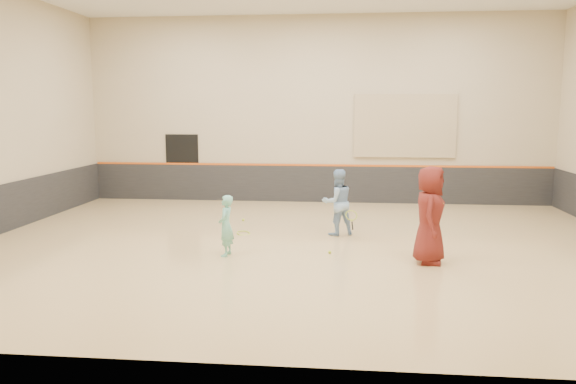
# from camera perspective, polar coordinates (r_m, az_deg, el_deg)

# --- Properties ---
(room) EXTENTS (15.04, 12.04, 6.22)m
(room) POSITION_cam_1_polar(r_m,az_deg,el_deg) (12.50, 1.54, -1.82)
(room) COLOR tan
(room) RESTS_ON ground
(wainscot_back) EXTENTS (14.90, 0.04, 1.20)m
(wainscot_back) POSITION_cam_1_polar(r_m,az_deg,el_deg) (18.42, 2.92, 0.83)
(wainscot_back) COLOR #232326
(wainscot_back) RESTS_ON floor
(accent_stripe) EXTENTS (14.90, 0.03, 0.06)m
(accent_stripe) POSITION_cam_1_polar(r_m,az_deg,el_deg) (18.34, 2.93, 2.75)
(accent_stripe) COLOR #D85914
(accent_stripe) RESTS_ON wall_back
(acoustic_panel) EXTENTS (3.20, 0.08, 2.00)m
(acoustic_panel) POSITION_cam_1_polar(r_m,az_deg,el_deg) (18.33, 11.79, 6.59)
(acoustic_panel) COLOR tan
(acoustic_panel) RESTS_ON wall_back
(doorway) EXTENTS (1.10, 0.05, 2.20)m
(doorway) POSITION_cam_1_polar(r_m,az_deg,el_deg) (19.13, -10.67, 2.49)
(doorway) COLOR black
(doorway) RESTS_ON floor
(girl) EXTENTS (0.33, 0.48, 1.28)m
(girl) POSITION_cam_1_polar(r_m,az_deg,el_deg) (11.73, -6.32, -3.42)
(girl) COLOR #77CEB7
(girl) RESTS_ON floor
(instructor) EXTENTS (0.96, 0.88, 1.61)m
(instructor) POSITION_cam_1_polar(r_m,az_deg,el_deg) (13.62, 5.05, -1.04)
(instructor) COLOR #90B5DF
(instructor) RESTS_ON floor
(young_man) EXTENTS (0.77, 1.04, 1.94)m
(young_man) POSITION_cam_1_polar(r_m,az_deg,el_deg) (11.41, 14.22, -2.29)
(young_man) COLOR maroon
(young_man) RESTS_ON floor
(held_racket) EXTENTS (0.43, 0.43, 0.50)m
(held_racket) POSITION_cam_1_polar(r_m,az_deg,el_deg) (13.31, 6.45, -2.37)
(held_racket) COLOR #A4BA28
(held_racket) RESTS_ON instructor
(spare_racket) EXTENTS (0.75, 0.75, 0.16)m
(spare_racket) POSITION_cam_1_polar(r_m,az_deg,el_deg) (13.83, -4.55, -3.94)
(spare_racket) COLOR #A6C32A
(spare_racket) RESTS_ON floor
(ball_under_racket) EXTENTS (0.07, 0.07, 0.07)m
(ball_under_racket) POSITION_cam_1_polar(r_m,az_deg,el_deg) (11.99, 4.26, -6.11)
(ball_under_racket) COLOR #BCD932
(ball_under_racket) RESTS_ON floor
(ball_in_hand) EXTENTS (0.07, 0.07, 0.07)m
(ball_in_hand) POSITION_cam_1_polar(r_m,az_deg,el_deg) (11.19, 15.37, -1.21)
(ball_in_hand) COLOR yellow
(ball_in_hand) RESTS_ON young_man
(ball_beside_spare) EXTENTS (0.07, 0.07, 0.07)m
(ball_beside_spare) POSITION_cam_1_polar(r_m,az_deg,el_deg) (15.40, -4.56, -2.84)
(ball_beside_spare) COLOR #C3E535
(ball_beside_spare) RESTS_ON floor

